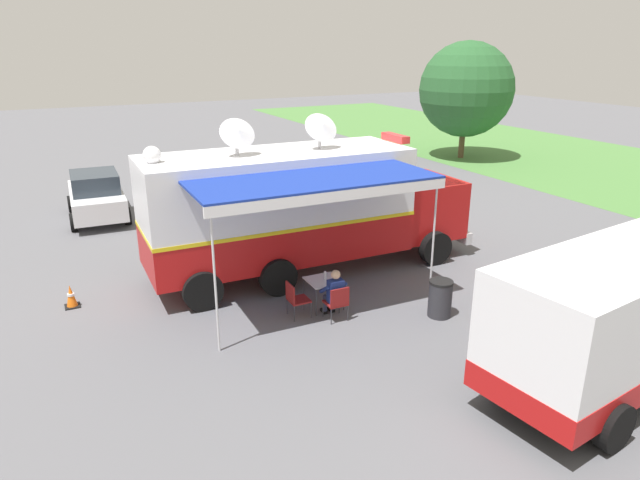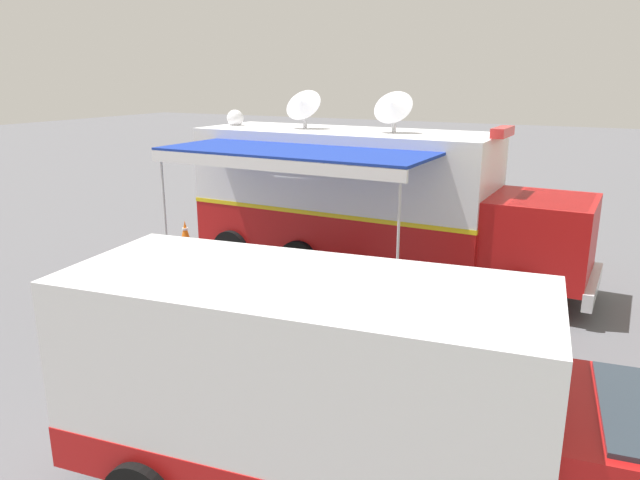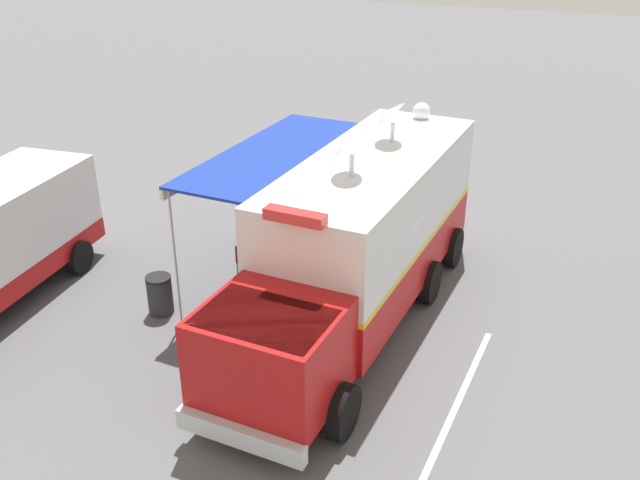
{
  "view_description": "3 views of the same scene",
  "coord_description": "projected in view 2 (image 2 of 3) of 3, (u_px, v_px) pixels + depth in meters",
  "views": [
    {
      "loc": [
        13.71,
        -5.68,
        6.22
      ],
      "look_at": [
        0.81,
        0.87,
        1.15
      ],
      "focal_mm": 31.65,
      "sensor_mm": 36.0,
      "label": 1
    },
    {
      "loc": [
        13.1,
        6.1,
        4.76
      ],
      "look_at": [
        1.86,
        0.3,
        1.27
      ],
      "focal_mm": 33.53,
      "sensor_mm": 36.0,
      "label": 2
    },
    {
      "loc": [
        -4.65,
        13.3,
        8.4
      ],
      "look_at": [
        0.99,
        0.6,
        1.62
      ],
      "focal_mm": 39.26,
      "sensor_mm": 36.0,
      "label": 3
    }
  ],
  "objects": [
    {
      "name": "folding_table",
      "position": [
        302.0,
        272.0,
        12.87
      ],
      "size": [
        0.82,
        0.82,
        0.73
      ],
      "color": "silver",
      "rests_on": "ground"
    },
    {
      "name": "folding_chair_at_table",
      "position": [
        281.0,
        290.0,
        12.24
      ],
      "size": [
        0.49,
        0.49,
        0.87
      ],
      "color": "maroon",
      "rests_on": "ground"
    },
    {
      "name": "trash_bin",
      "position": [
        369.0,
        330.0,
        10.48
      ],
      "size": [
        0.57,
        0.57,
        0.91
      ],
      "color": "#2D2D33",
      "rests_on": "ground"
    },
    {
      "name": "support_truck",
      "position": [
        348.0,
        400.0,
        6.43
      ],
      "size": [
        3.01,
        7.01,
        2.7
      ],
      "color": "white",
      "rests_on": "ground"
    },
    {
      "name": "folding_chair_beside_table",
      "position": [
        265.0,
        275.0,
        13.14
      ],
      "size": [
        0.49,
        0.49,
        0.87
      ],
      "color": "maroon",
      "rests_on": "ground"
    },
    {
      "name": "command_truck",
      "position": [
        371.0,
        197.0,
        14.29
      ],
      "size": [
        4.97,
        9.54,
        4.53
      ],
      "color": "#B71414",
      "rests_on": "ground"
    },
    {
      "name": "seated_responder",
      "position": [
        286.0,
        281.0,
        12.37
      ],
      "size": [
        0.67,
        0.56,
        1.25
      ],
      "color": "navy",
      "rests_on": "ground"
    },
    {
      "name": "water_bottle",
      "position": [
        303.0,
        265.0,
        12.8
      ],
      "size": [
        0.07,
        0.07,
        0.22
      ],
      "color": "silver",
      "rests_on": "folding_table"
    },
    {
      "name": "lot_stripe",
      "position": [
        475.0,
        255.0,
        16.38
      ],
      "size": [
        0.22,
        4.8,
        0.01
      ],
      "primitive_type": "cube",
      "rotation": [
        0.0,
        0.0,
        -0.02
      ],
      "color": "silver",
      "rests_on": "ground"
    },
    {
      "name": "ground_plane",
      "position": [
        343.0,
        269.0,
        15.18
      ],
      "size": [
        100.0,
        100.0,
        0.0
      ],
      "primitive_type": "plane",
      "color": "#5B5B60"
    },
    {
      "name": "car_behind_truck",
      "position": [
        341.0,
        177.0,
        23.6
      ],
      "size": [
        4.27,
        2.16,
        1.76
      ],
      "color": "silver",
      "rests_on": "ground"
    },
    {
      "name": "traffic_cone",
      "position": [
        185.0,
        231.0,
        17.88
      ],
      "size": [
        0.36,
        0.36,
        0.58
      ],
      "color": "black",
      "rests_on": "ground"
    }
  ]
}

